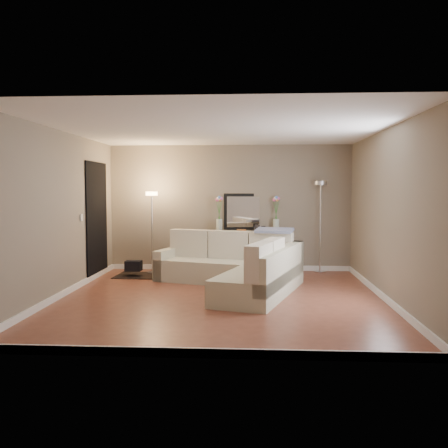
# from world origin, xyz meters

# --- Properties ---
(floor) EXTENTS (5.00, 5.50, 0.01)m
(floor) POSITION_xyz_m (0.00, 0.00, -0.01)
(floor) COLOR brown
(floor) RESTS_ON ground
(ceiling) EXTENTS (5.00, 5.50, 0.01)m
(ceiling) POSITION_xyz_m (0.00, 0.00, 2.60)
(ceiling) COLOR white
(ceiling) RESTS_ON ground
(wall_back) EXTENTS (5.00, 0.02, 2.60)m
(wall_back) POSITION_xyz_m (0.00, 2.76, 1.30)
(wall_back) COLOR gray
(wall_back) RESTS_ON ground
(wall_front) EXTENTS (5.00, 0.02, 2.60)m
(wall_front) POSITION_xyz_m (0.00, -2.76, 1.30)
(wall_front) COLOR gray
(wall_front) RESTS_ON ground
(wall_left) EXTENTS (0.02, 5.50, 2.60)m
(wall_left) POSITION_xyz_m (-2.51, 0.00, 1.30)
(wall_left) COLOR gray
(wall_left) RESTS_ON ground
(wall_right) EXTENTS (0.02, 5.50, 2.60)m
(wall_right) POSITION_xyz_m (2.51, 0.00, 1.30)
(wall_right) COLOR gray
(wall_right) RESTS_ON ground
(baseboard_back) EXTENTS (5.00, 0.03, 0.10)m
(baseboard_back) POSITION_xyz_m (0.00, 2.73, 0.05)
(baseboard_back) COLOR white
(baseboard_back) RESTS_ON ground
(baseboard_front) EXTENTS (5.00, 0.03, 0.10)m
(baseboard_front) POSITION_xyz_m (0.00, -2.73, 0.05)
(baseboard_front) COLOR white
(baseboard_front) RESTS_ON ground
(baseboard_left) EXTENTS (0.03, 5.50, 0.10)m
(baseboard_left) POSITION_xyz_m (-2.48, 0.00, 0.05)
(baseboard_left) COLOR white
(baseboard_left) RESTS_ON ground
(baseboard_right) EXTENTS (0.03, 5.50, 0.10)m
(baseboard_right) POSITION_xyz_m (2.48, 0.00, 0.05)
(baseboard_right) COLOR white
(baseboard_right) RESTS_ON ground
(doorway) EXTENTS (0.02, 1.20, 2.20)m
(doorway) POSITION_xyz_m (-2.48, 1.70, 1.10)
(doorway) COLOR black
(doorway) RESTS_ON ground
(switch_plate) EXTENTS (0.02, 0.08, 0.12)m
(switch_plate) POSITION_xyz_m (-2.48, 0.85, 1.20)
(switch_plate) COLOR white
(switch_plate) RESTS_ON ground
(sectional_sofa) EXTENTS (2.75, 3.14, 0.92)m
(sectional_sofa) POSITION_xyz_m (0.25, 0.90, 0.34)
(sectional_sofa) COLOR beige
(sectional_sofa) RESTS_ON floor
(throw_blanket) EXTENTS (0.73, 0.53, 0.09)m
(throw_blanket) POSITION_xyz_m (0.87, 1.38, 0.95)
(throw_blanket) COLOR gray
(throw_blanket) RESTS_ON sectional_sofa
(console_table) EXTENTS (1.40, 0.46, 0.85)m
(console_table) POSITION_xyz_m (0.30, 2.58, 0.48)
(console_table) COLOR black
(console_table) RESTS_ON floor
(leaning_mirror) EXTENTS (0.98, 0.11, 0.76)m
(leaning_mirror) POSITION_xyz_m (0.37, 2.76, 1.22)
(leaning_mirror) COLOR black
(leaning_mirror) RESTS_ON console_table
(table_decor) EXTENTS (0.59, 0.14, 0.14)m
(table_decor) POSITION_xyz_m (0.38, 2.54, 0.86)
(table_decor) COLOR orange
(table_decor) RESTS_ON console_table
(flower_vase_left) EXTENTS (0.16, 0.14, 0.73)m
(flower_vase_left) POSITION_xyz_m (-0.20, 2.54, 1.14)
(flower_vase_left) COLOR silver
(flower_vase_left) RESTS_ON console_table
(flower_vase_right) EXTENTS (0.16, 0.14, 0.73)m
(flower_vase_right) POSITION_xyz_m (0.96, 2.62, 1.14)
(flower_vase_right) COLOR silver
(flower_vase_right) RESTS_ON console_table
(floor_lamp_lit) EXTENTS (0.24, 0.24, 1.64)m
(floor_lamp_lit) POSITION_xyz_m (-1.53, 2.23, 1.16)
(floor_lamp_lit) COLOR silver
(floor_lamp_lit) RESTS_ON floor
(floor_lamp_unlit) EXTENTS (0.31, 0.31, 1.85)m
(floor_lamp_unlit) POSITION_xyz_m (1.85, 2.53, 1.31)
(floor_lamp_unlit) COLOR silver
(floor_lamp_unlit) RESTS_ON floor
(charcoal_rug) EXTENTS (1.10, 0.85, 0.01)m
(charcoal_rug) POSITION_xyz_m (-1.64, 1.92, 0.01)
(charcoal_rug) COLOR black
(charcoal_rug) RESTS_ON floor
(black_bag) EXTENTS (0.31, 0.23, 0.20)m
(black_bag) POSITION_xyz_m (-1.82, 1.82, 0.21)
(black_bag) COLOR black
(black_bag) RESTS_ON charcoal_rug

